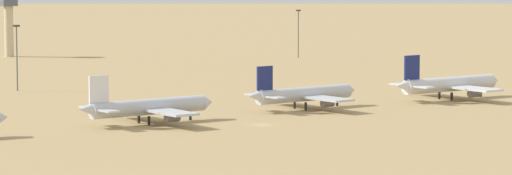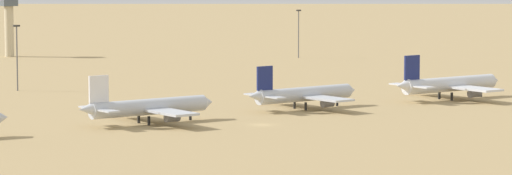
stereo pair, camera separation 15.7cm
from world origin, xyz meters
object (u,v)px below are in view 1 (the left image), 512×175
(parked_jet_white_2, at_px, (148,107))
(light_pole_east, at_px, (298,30))
(parked_jet_navy_4, at_px, (449,84))
(parked_jet_navy_3, at_px, (303,94))
(control_tower, at_px, (9,17))
(light_pole_mid, at_px, (17,53))

(parked_jet_white_2, bearing_deg, light_pole_east, 42.26)
(parked_jet_navy_4, distance_m, light_pole_east, 139.02)
(parked_jet_white_2, distance_m, parked_jet_navy_3, 42.94)
(parked_jet_navy_3, height_order, control_tower, control_tower)
(parked_jet_navy_3, xyz_separation_m, light_pole_east, (80.81, 133.10, 6.20))
(parked_jet_white_2, height_order, parked_jet_navy_3, parked_jet_white_2)
(parked_jet_white_2, distance_m, light_pole_east, 186.32)
(control_tower, distance_m, light_pole_east, 102.33)
(parked_jet_navy_3, relative_size, light_pole_mid, 1.84)
(parked_jet_navy_3, height_order, light_pole_mid, light_pole_mid)
(parked_jet_white_2, xyz_separation_m, parked_jet_navy_3, (42.44, 6.50, -0.09))
(parked_jet_navy_4, bearing_deg, parked_jet_white_2, 178.05)
(parked_jet_navy_3, distance_m, parked_jet_navy_4, 41.91)
(light_pole_east, bearing_deg, light_pole_mid, -154.04)
(parked_jet_navy_3, xyz_separation_m, light_pole_mid, (-42.86, 72.88, 6.44))
(parked_jet_navy_4, bearing_deg, light_pole_east, 67.54)
(parked_jet_navy_4, bearing_deg, light_pole_mid, 133.02)
(parked_jet_navy_3, xyz_separation_m, control_tower, (-4.78, 189.03, 10.42))
(parked_jet_navy_3, relative_size, light_pole_east, 1.89)
(light_pole_mid, bearing_deg, control_tower, 71.85)
(parked_jet_navy_4, xyz_separation_m, light_pole_mid, (-84.77, 73.11, 6.14))
(light_pole_east, bearing_deg, parked_jet_white_2, -131.44)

